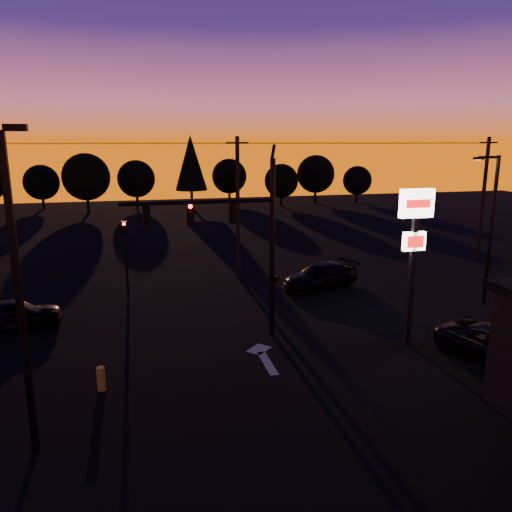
% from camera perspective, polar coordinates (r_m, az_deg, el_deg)
% --- Properties ---
extents(ground, '(120.00, 120.00, 0.00)m').
position_cam_1_polar(ground, '(19.53, 0.64, -13.51)').
color(ground, black).
rests_on(ground, ground).
extents(lane_arrow, '(1.20, 3.10, 0.01)m').
position_cam_1_polar(lane_arrow, '(21.10, 0.84, -11.38)').
color(lane_arrow, beige).
rests_on(lane_arrow, ground).
extents(traffic_signal_mast, '(6.79, 0.52, 8.58)m').
position_cam_1_polar(traffic_signal_mast, '(21.67, -2.19, 2.96)').
color(traffic_signal_mast, black).
rests_on(traffic_signal_mast, ground).
extents(secondary_signal, '(0.30, 0.31, 4.35)m').
position_cam_1_polar(secondary_signal, '(29.01, -14.71, 0.95)').
color(secondary_signal, black).
rests_on(secondary_signal, ground).
extents(parking_lot_light, '(1.25, 0.30, 9.14)m').
position_cam_1_polar(parking_lot_light, '(14.69, -25.69, -1.90)').
color(parking_lot_light, black).
rests_on(parking_lot_light, ground).
extents(pylon_sign, '(1.50, 0.28, 6.80)m').
position_cam_1_polar(pylon_sign, '(21.96, 17.66, 2.43)').
color(pylon_sign, black).
rests_on(pylon_sign, ground).
extents(streetlight, '(1.55, 0.35, 8.00)m').
position_cam_1_polar(streetlight, '(29.23, 25.20, 3.33)').
color(streetlight, black).
rests_on(streetlight, ground).
extents(utility_pole_1, '(1.40, 0.26, 9.00)m').
position_cam_1_polar(utility_pole_1, '(31.83, -2.10, 5.58)').
color(utility_pole_1, black).
rests_on(utility_pole_1, ground).
extents(utility_pole_2, '(1.40, 0.26, 9.00)m').
position_cam_1_polar(utility_pole_2, '(39.57, 24.51, 5.89)').
color(utility_pole_2, black).
rests_on(utility_pole_2, ground).
extents(power_wires, '(36.00, 1.22, 0.07)m').
position_cam_1_polar(power_wires, '(31.56, -2.16, 12.75)').
color(power_wires, black).
rests_on(power_wires, ground).
extents(bollard, '(0.30, 0.30, 0.89)m').
position_cam_1_polar(bollard, '(19.13, -17.29, -13.25)').
color(bollard, gold).
rests_on(bollard, ground).
extents(tree_1, '(4.54, 4.54, 5.71)m').
position_cam_1_polar(tree_1, '(71.08, -23.32, 7.74)').
color(tree_1, black).
rests_on(tree_1, ground).
extents(tree_2, '(5.77, 5.78, 7.26)m').
position_cam_1_polar(tree_2, '(65.31, -18.85, 8.55)').
color(tree_2, black).
rests_on(tree_2, ground).
extents(tree_3, '(4.95, 4.95, 6.22)m').
position_cam_1_polar(tree_3, '(69.10, -13.53, 8.57)').
color(tree_3, black).
rests_on(tree_3, ground).
extents(tree_4, '(4.18, 4.18, 9.50)m').
position_cam_1_polar(tree_4, '(66.39, -7.46, 10.53)').
color(tree_4, black).
rests_on(tree_4, ground).
extents(tree_5, '(4.95, 4.95, 6.22)m').
position_cam_1_polar(tree_5, '(72.34, -3.07, 9.09)').
color(tree_5, black).
rests_on(tree_5, ground).
extents(tree_6, '(4.54, 4.54, 5.71)m').
position_cam_1_polar(tree_6, '(67.95, 2.92, 8.57)').
color(tree_6, black).
rests_on(tree_6, ground).
extents(tree_7, '(5.36, 5.36, 6.74)m').
position_cam_1_polar(tree_7, '(72.64, 6.84, 9.28)').
color(tree_7, black).
rests_on(tree_7, ground).
extents(tree_8, '(4.12, 4.12, 5.19)m').
position_cam_1_polar(tree_8, '(74.11, 11.49, 8.46)').
color(tree_8, black).
rests_on(tree_8, ground).
extents(car_left, '(4.47, 2.30, 1.46)m').
position_cam_1_polar(car_left, '(26.37, -25.96, -5.98)').
color(car_left, black).
rests_on(car_left, ground).
extents(car_right, '(5.43, 3.72, 1.46)m').
position_cam_1_polar(car_right, '(30.48, 7.39, -2.27)').
color(car_right, black).
rests_on(car_right, ground).
extents(suv_parked, '(3.82, 5.44, 1.38)m').
position_cam_1_polar(suv_parked, '(22.54, 26.02, -9.24)').
color(suv_parked, black).
rests_on(suv_parked, ground).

